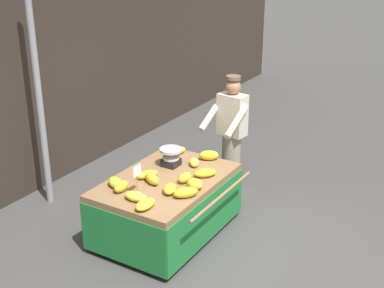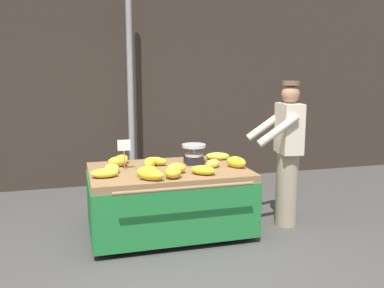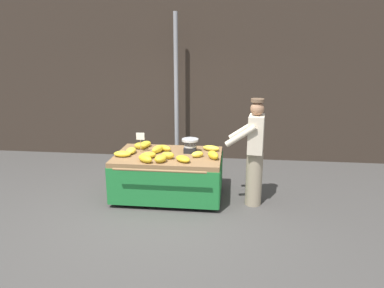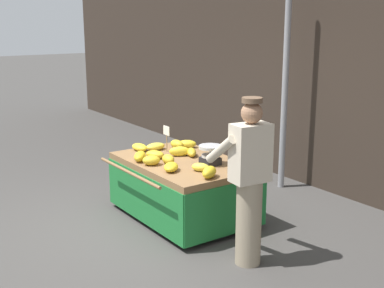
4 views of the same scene
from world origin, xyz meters
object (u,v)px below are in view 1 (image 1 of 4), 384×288
Objects in this scene: banana_bunch_10 at (205,173)px; banana_bunch_13 at (176,151)px; banana_bunch_0 at (147,174)px; banana_bunch_3 at (186,192)px; banana_bunch_6 at (170,189)px; banana_bunch_12 at (209,155)px; street_pole at (38,93)px; banana_bunch_11 at (121,186)px; banana_bunch_8 at (194,162)px; banana_bunch_7 at (152,179)px; banana_bunch_4 at (185,178)px; banana_bunch_9 at (136,196)px; vendor_person at (231,135)px; banana_bunch_1 at (115,183)px; weighing_scale at (171,157)px; banana_bunch_2 at (145,204)px; banana_bunch_5 at (195,184)px; price_sign at (137,173)px; banana_cart at (166,193)px.

banana_bunch_10 is 0.77m from banana_bunch_13.
banana_bunch_0 is 0.67m from banana_bunch_3.
banana_bunch_3 is 1.15× the size of banana_bunch_6.
street_pole is at bearing 114.12° from banana_bunch_12.
banana_bunch_8 is at bearing -18.98° from banana_bunch_11.
street_pole is 11.88× the size of banana_bunch_7.
banana_bunch_4 is at bearing 33.51° from banana_bunch_3.
vendor_person reaches higher than banana_bunch_9.
banana_bunch_9 is (-1.12, 0.08, -0.00)m from banana_bunch_8.
banana_bunch_10 is at bearing -43.89° from banana_bunch_1.
weighing_scale is at bearing -5.29° from banana_bunch_0.
banana_bunch_8 is at bearing -26.05° from banana_bunch_1.
banana_bunch_1 is at bearing 153.95° from banana_bunch_8.
banana_bunch_2 is 1.47m from banana_bunch_12.
banana_bunch_5 is 0.71× the size of banana_bunch_13.
banana_bunch_9 is (-0.43, -0.09, -0.01)m from banana_bunch_7.
weighing_scale is at bearing 32.27° from banana_bunch_6.
banana_bunch_0 is at bearing 153.78° from banana_bunch_8.
price_sign is 1.62× the size of banana_bunch_5.
banana_cart is 0.67m from banana_bunch_9.
banana_bunch_12 is at bearing 4.07° from banana_bunch_6.
banana_cart is 6.48× the size of banana_bunch_10.
banana_cart is 6.46× the size of banana_bunch_9.
banana_bunch_8 is at bearing -10.98° from banana_cart.
banana_bunch_10 is at bearing 9.97° from banana_bunch_5.
banana_bunch_12 is (1.23, -0.22, -0.18)m from price_sign.
street_pole reaches higher than weighing_scale.
banana_bunch_12 is at bearing -14.51° from banana_bunch_8.
price_sign is 1.16× the size of banana_bunch_13.
banana_bunch_5 is 0.30m from banana_bunch_6.
banana_bunch_5 is 0.84m from banana_bunch_12.
banana_bunch_8 reaches higher than banana_bunch_13.
street_pole reaches higher than banana_bunch_13.
banana_bunch_5 is at bearing -61.56° from banana_bunch_1.
banana_bunch_3 reaches higher than banana_bunch_4.
banana_bunch_10 is at bearing -155.80° from banana_bunch_12.
banana_bunch_9 reaches higher than banana_cart.
banana_bunch_13 is at bearing 97.72° from banana_bunch_12.
banana_bunch_9 reaches higher than banana_bunch_2.
banana_bunch_4 is (0.19, -2.10, -0.77)m from street_pole.
banana_cart is at bearing -85.32° from street_pole.
banana_cart is at bearing 16.32° from banana_bunch_2.
banana_cart is 0.44m from banana_bunch_6.
banana_bunch_1 reaches higher than banana_bunch_0.
street_pole is 1.91m from weighing_scale.
banana_bunch_0 is at bearing 22.71° from banana_bunch_9.
banana_bunch_9 is at bearing -109.75° from banana_bunch_1.
banana_bunch_0 is 0.42m from banana_bunch_1.
street_pole is at bearing 77.38° from banana_bunch_1.
banana_bunch_2 is 0.97× the size of banana_bunch_3.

